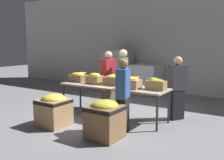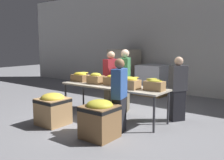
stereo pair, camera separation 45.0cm
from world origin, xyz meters
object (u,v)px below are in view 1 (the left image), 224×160
at_px(banana_box_0, 78,77).
at_px(pallet_stack_1, 117,71).
at_px(volunteer_3, 123,81).
at_px(pallet_stack_0, 146,80).
at_px(donation_bin_1, 105,118).
at_px(banana_box_2, 113,80).
at_px(volunteer_1, 123,96).
at_px(donation_bin_0, 54,109).
at_px(banana_box_1, 95,78).
at_px(volunteer_0, 177,88).
at_px(sorting_table, 113,88).
at_px(banana_box_4, 156,84).
at_px(volunteer_2, 109,80).
at_px(banana_box_3, 131,82).

relative_size(banana_box_0, pallet_stack_1, 0.28).
bearing_deg(volunteer_3, pallet_stack_0, 167.80).
bearing_deg(donation_bin_1, banana_box_2, 115.94).
height_order(donation_bin_1, pallet_stack_1, pallet_stack_1).
relative_size(volunteer_1, donation_bin_0, 2.12).
distance_m(banana_box_1, pallet_stack_1, 3.33).
xyz_separation_m(volunteer_0, volunteer_3, (-1.50, -0.02, 0.07)).
height_order(sorting_table, pallet_stack_0, pallet_stack_0).
height_order(banana_box_4, volunteer_3, volunteer_3).
relative_size(donation_bin_1, pallet_stack_1, 0.47).
xyz_separation_m(volunteer_3, donation_bin_0, (-0.65, -1.95, -0.45)).
height_order(volunteer_1, donation_bin_1, volunteer_1).
bearing_deg(volunteer_0, banana_box_2, -32.78).
distance_m(sorting_table, banana_box_2, 0.20).
bearing_deg(volunteer_0, sorting_table, -30.39).
bearing_deg(volunteer_1, donation_bin_0, 93.48).
bearing_deg(volunteer_2, volunteer_0, 97.96).
bearing_deg(donation_bin_1, banana_box_0, 144.06).
distance_m(donation_bin_0, pallet_stack_1, 4.46).
xyz_separation_m(donation_bin_0, pallet_stack_1, (-1.00, 4.33, 0.42)).
xyz_separation_m(banana_box_4, pallet_stack_0, (-1.70, 3.15, -0.41)).
bearing_deg(banana_box_2, donation_bin_0, -119.98).
bearing_deg(pallet_stack_1, banana_box_1, -68.45).
bearing_deg(volunteer_2, volunteer_3, 96.04).
xyz_separation_m(sorting_table, banana_box_4, (1.12, 0.04, 0.18)).
height_order(sorting_table, banana_box_2, banana_box_2).
bearing_deg(banana_box_2, volunteer_1, -47.22).
distance_m(volunteer_0, volunteer_2, 1.98).
relative_size(banana_box_0, banana_box_3, 1.03).
bearing_deg(banana_box_1, banana_box_0, 175.97).
bearing_deg(volunteer_3, banana_box_4, 39.01).
bearing_deg(donation_bin_0, banana_box_4, 34.26).
height_order(banana_box_0, banana_box_3, banana_box_3).
height_order(banana_box_3, volunteer_2, volunteer_2).
distance_m(banana_box_1, banana_box_3, 1.11).
height_order(volunteer_3, pallet_stack_0, volunteer_3).
relative_size(banana_box_1, donation_bin_0, 0.53).
bearing_deg(pallet_stack_1, banana_box_3, -53.82).
bearing_deg(pallet_stack_1, pallet_stack_0, 5.37).
height_order(banana_box_4, volunteer_2, volunteer_2).
relative_size(banana_box_1, volunteer_2, 0.24).
bearing_deg(pallet_stack_0, banana_box_4, -61.72).
xyz_separation_m(banana_box_4, donation_bin_1, (-0.50, -1.29, -0.54)).
bearing_deg(sorting_table, banana_box_2, 104.19).
xyz_separation_m(banana_box_3, volunteer_2, (-1.16, 0.82, -0.14)).
bearing_deg(banana_box_4, volunteer_2, 158.42).
xyz_separation_m(volunteer_3, pallet_stack_1, (-1.65, 2.38, -0.04)).
bearing_deg(banana_box_2, pallet_stack_1, 120.07).
relative_size(sorting_table, donation_bin_0, 3.81).
bearing_deg(banana_box_4, donation_bin_1, -111.20).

